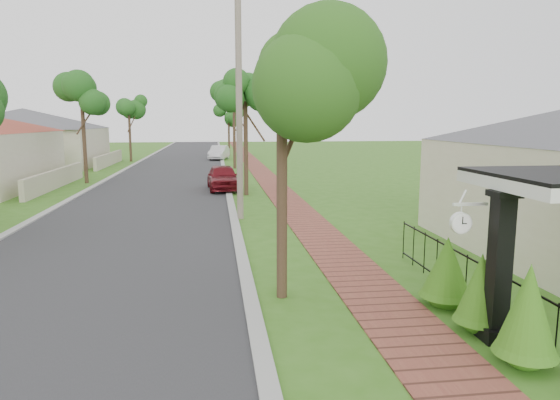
{
  "coord_description": "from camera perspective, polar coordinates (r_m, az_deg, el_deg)",
  "views": [
    {
      "loc": [
        -0.01,
        -8.31,
        3.61
      ],
      "look_at": [
        1.71,
        4.84,
        1.5
      ],
      "focal_mm": 32.0,
      "sensor_mm": 36.0,
      "label": 1
    }
  ],
  "objects": [
    {
      "name": "ground",
      "position": [
        9.06,
        -7.0,
        -14.5
      ],
      "size": [
        160.0,
        160.0,
        0.0
      ],
      "primitive_type": "plane",
      "color": "#346919",
      "rests_on": "ground"
    },
    {
      "name": "road",
      "position": [
        28.69,
        -13.39,
        1.56
      ],
      "size": [
        7.0,
        120.0,
        0.02
      ],
      "primitive_type": "cube",
      "color": "#28282B",
      "rests_on": "ground"
    },
    {
      "name": "kerb_right",
      "position": [
        28.55,
        -6.08,
        1.72
      ],
      "size": [
        0.3,
        120.0,
        0.1
      ],
      "primitive_type": "cube",
      "color": "#9E9E99",
      "rests_on": "ground"
    },
    {
      "name": "kerb_left",
      "position": [
        29.3,
        -20.51,
        1.38
      ],
      "size": [
        0.3,
        120.0,
        0.1
      ],
      "primitive_type": "cube",
      "color": "#9E9E99",
      "rests_on": "ground"
    },
    {
      "name": "sidewalk",
      "position": [
        28.72,
        -0.89,
        1.81
      ],
      "size": [
        1.5,
        120.0,
        0.03
      ],
      "primitive_type": "cube",
      "color": "brown",
      "rests_on": "ground"
    },
    {
      "name": "porch_post",
      "position": [
        8.97,
        23.72,
        -7.85
      ],
      "size": [
        0.48,
        0.48,
        2.52
      ],
      "color": "black",
      "rests_on": "ground"
    },
    {
      "name": "picket_fence",
      "position": [
        10.13,
        22.28,
        -9.33
      ],
      "size": [
        0.03,
        8.02,
        1.0
      ],
      "color": "black",
      "rests_on": "ground"
    },
    {
      "name": "street_trees",
      "position": [
        35.28,
        -12.32,
        10.33
      ],
      "size": [
        10.7,
        37.65,
        5.89
      ],
      "color": "#382619",
      "rests_on": "ground"
    },
    {
      "name": "hedge_row",
      "position": [
        9.38,
        21.71,
        -9.71
      ],
      "size": [
        0.91,
        3.41,
        1.7
      ],
      "color": "#2B6213",
      "rests_on": "ground"
    },
    {
      "name": "far_house_grey",
      "position": [
        44.89,
        -27.11,
        6.43
      ],
      "size": [
        15.56,
        15.56,
        4.6
      ],
      "color": "beige",
      "rests_on": "ground"
    },
    {
      "name": "parked_car_red",
      "position": [
        26.41,
        -6.53,
        2.57
      ],
      "size": [
        1.8,
        3.97,
        1.32
      ],
      "primitive_type": "imported",
      "rotation": [
        0.0,
        0.0,
        0.06
      ],
      "color": "maroon",
      "rests_on": "ground"
    },
    {
      "name": "parked_car_white",
      "position": [
        47.34,
        -6.98,
        5.38
      ],
      "size": [
        2.15,
        4.15,
        1.3
      ],
      "primitive_type": "imported",
      "rotation": [
        0.0,
        0.0,
        -0.21
      ],
      "color": "silver",
      "rests_on": "ground"
    },
    {
      "name": "near_tree",
      "position": [
        9.94,
        0.22,
        14.24
      ],
      "size": [
        2.2,
        2.2,
        5.66
      ],
      "color": "#382619",
      "rests_on": "ground"
    },
    {
      "name": "utility_pole",
      "position": [
        18.36,
        -4.71,
        11.88
      ],
      "size": [
        1.2,
        0.24,
        8.94
      ],
      "color": "gray",
      "rests_on": "ground"
    },
    {
      "name": "station_clock",
      "position": [
        8.88,
        20.03,
        -2.28
      ],
      "size": [
        0.64,
        0.13,
        0.52
      ],
      "color": "white",
      "rests_on": "ground"
    }
  ]
}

